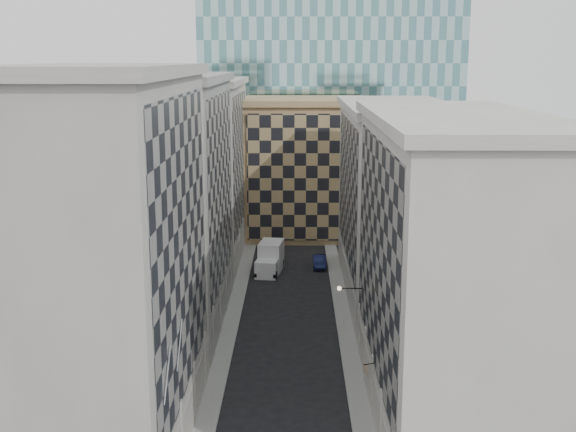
{
  "coord_description": "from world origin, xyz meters",
  "views": [
    {
      "loc": [
        0.77,
        -30.66,
        24.03
      ],
      "look_at": [
        0.24,
        14.12,
        14.23
      ],
      "focal_mm": 45.0,
      "sensor_mm": 36.0,
      "label": 1
    }
  ],
  "objects": [
    {
      "name": "shop_sign",
      "position": [
        5.42,
        14.1,
        3.84
      ],
      "size": [
        0.71,
        0.63,
        0.72
      ],
      "rotation": [
        0.0,
        0.0,
        0.35
      ],
      "color": "black",
      "rests_on": "ground"
    },
    {
      "name": "tan_block",
      "position": [
        2.0,
        67.9,
        9.44
      ],
      "size": [
        16.8,
        14.8,
        18.8
      ],
      "color": "#9C7F53",
      "rests_on": "ground"
    },
    {
      "name": "flagpoles_left",
      "position": [
        -5.9,
        6.0,
        8.0
      ],
      "size": [
        0.1,
        6.33,
        2.33
      ],
      "color": "gray",
      "rests_on": "ground"
    },
    {
      "name": "church_tower",
      "position": [
        0.0,
        82.0,
        26.95
      ],
      "size": [
        7.2,
        7.2,
        51.5
      ],
      "color": "#2A2621",
      "rests_on": "ground"
    },
    {
      "name": "bldg_right_a",
      "position": [
        10.88,
        15.0,
        10.32
      ],
      "size": [
        10.8,
        26.8,
        20.7
      ],
      "color": "#B9B4A9",
      "rests_on": "ground"
    },
    {
      "name": "bldg_left_b",
      "position": [
        -10.88,
        33.0,
        11.32
      ],
      "size": [
        10.8,
        22.8,
        22.7
      ],
      "color": "gray",
      "rests_on": "ground"
    },
    {
      "name": "bldg_left_c",
      "position": [
        -10.88,
        55.0,
        10.83
      ],
      "size": [
        10.8,
        22.8,
        21.7
      ],
      "color": "#A09B90",
      "rests_on": "ground"
    },
    {
      "name": "bldg_left_a",
      "position": [
        -10.88,
        11.0,
        11.82
      ],
      "size": [
        10.8,
        22.8,
        23.7
      ],
      "color": "#A09B90",
      "rests_on": "ground"
    },
    {
      "name": "dark_car",
      "position": [
        3.5,
        51.06,
        0.7
      ],
      "size": [
        1.5,
        4.25,
        1.4
      ],
      "primitive_type": "imported",
      "rotation": [
        0.0,
        0.0,
        0.0
      ],
      "color": "#11173E",
      "rests_on": "ground"
    },
    {
      "name": "sidewalk_east",
      "position": [
        5.25,
        30.0,
        0.07
      ],
      "size": [
        1.5,
        100.0,
        0.15
      ],
      "primitive_type": "cube",
      "color": "gray",
      "rests_on": "ground"
    },
    {
      "name": "bldg_right_b",
      "position": [
        10.89,
        42.0,
        9.85
      ],
      "size": [
        10.8,
        28.8,
        19.7
      ],
      "color": "#B9B4A9",
      "rests_on": "ground"
    },
    {
      "name": "sidewalk_west",
      "position": [
        -5.25,
        30.0,
        0.07
      ],
      "size": [
        1.5,
        100.0,
        0.15
      ],
      "primitive_type": "cube",
      "color": "gray",
      "rests_on": "ground"
    },
    {
      "name": "bracket_lamp",
      "position": [
        4.38,
        24.0,
        6.2
      ],
      "size": [
        1.98,
        0.36,
        0.36
      ],
      "color": "black",
      "rests_on": "ground"
    },
    {
      "name": "box_truck",
      "position": [
        -2.23,
        49.1,
        1.47
      ],
      "size": [
        3.31,
        6.42,
        3.37
      ],
      "rotation": [
        0.0,
        0.0,
        -0.14
      ],
      "color": "white",
      "rests_on": "ground"
    }
  ]
}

